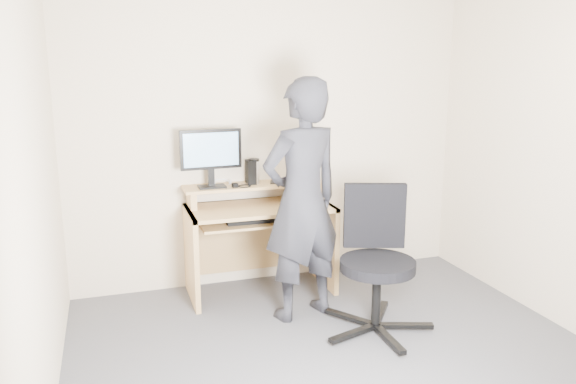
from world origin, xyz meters
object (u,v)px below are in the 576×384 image
desk (257,227)px  person (302,201)px  office_chair (376,254)px  monitor (211,153)px

desk → person: person is taller
desk → office_chair: office_chair is taller
desk → office_chair: size_ratio=1.17×
person → office_chair: bearing=126.4°
monitor → person: person is taller
office_chair → person: size_ratio=0.56×
desk → office_chair: (0.63, -0.98, 0.01)m
monitor → office_chair: (1.00, -1.02, -0.64)m
office_chair → person: bearing=160.8°
office_chair → monitor: bearing=153.4°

